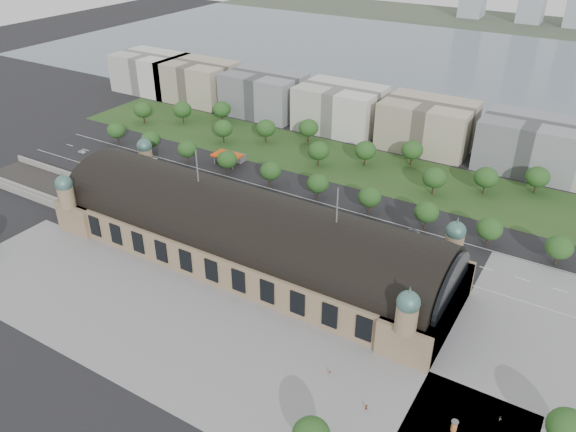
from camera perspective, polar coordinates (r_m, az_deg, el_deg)
The scene contains 58 objects.
ground at distance 204.21m, azimuth -4.17°, elevation -4.23°, with size 900.00×900.00×0.00m, color black.
station at distance 198.66m, azimuth -4.28°, elevation -1.77°, with size 150.00×48.40×44.30m.
track_cutting at distance 274.08m, azimuth -23.68°, elevation 2.71°, with size 70.00×24.00×3.10m.
plaza_south at distance 172.37m, azimuth -9.95°, elevation -12.16°, with size 190.00×48.00×0.12m, color gray.
plaza_east at distance 177.88m, azimuth 25.05°, elevation -13.53°, with size 56.00×100.00×0.12m, color gray.
road_slab at distance 240.71m, azimuth -2.90°, elevation 1.48°, with size 260.00×26.00×0.10m, color black.
grass_belt at distance 281.05m, azimuth 4.24°, elevation 5.77°, with size 300.00×45.00×0.10m, color #26481D.
petrol_station at distance 277.23m, azimuth -5.61°, elevation 6.02°, with size 14.00×13.00×5.05m.
lake at distance 460.34m, azimuth 18.26°, elevation 14.00°, with size 700.00×320.00×0.08m, color slate.
far_shore at distance 652.50m, azimuth 23.07°, elevation 17.50°, with size 700.00×120.00×0.14m, color #44513D.
office_0 at distance 395.16m, azimuth -13.73°, elevation 14.00°, with size 45.00×32.00×24.00m, color silver.
office_1 at distance 368.95m, azimuth -9.11°, elevation 13.36°, with size 45.00×32.00×24.00m, color #B3A78C.
office_2 at distance 339.98m, azimuth -2.43°, elevation 12.29°, with size 45.00×32.00×24.00m, color gray.
office_3 at distance 316.31m, azimuth 5.29°, elevation 10.84°, with size 45.00×32.00×24.00m, color silver.
office_4 at distance 299.20m, azimuth 13.97°, elevation 8.96°, with size 45.00×32.00×24.00m, color #B3A78C.
office_5 at distance 289.80m, azimuth 23.35°, elevation 6.68°, with size 45.00×32.00×24.00m, color gray.
tree_row_0 at distance 309.57m, azimuth -17.05°, elevation 8.32°, with size 9.60×9.60×11.52m.
tree_row_1 at distance 292.98m, azimuth -13.81°, elevation 7.57°, with size 9.60×9.60×11.52m.
tree_row_2 at distance 277.46m, azimuth -10.20°, elevation 6.71°, with size 9.60×9.60×11.52m.
tree_row_3 at distance 263.23m, azimuth -6.20°, elevation 5.72°, with size 9.60×9.60×11.52m.
tree_row_4 at distance 250.49m, azimuth -1.79°, elevation 4.59°, with size 9.60×9.60×11.52m.
tree_row_5 at distance 239.48m, azimuth 3.05°, elevation 3.32°, with size 9.60×9.60×11.52m.
tree_row_6 at distance 230.46m, azimuth 8.29°, elevation 1.91°, with size 9.60×9.60×11.52m.
tree_row_7 at distance 223.66m, azimuth 13.90°, elevation 0.38°, with size 9.60×9.60×11.52m.
tree_row_8 at distance 219.29m, azimuth 19.80°, elevation -1.23°, with size 9.60×9.60×11.52m.
tree_row_9 at distance 217.49m, azimuth 25.86°, elevation -2.87°, with size 9.60×9.60×11.52m.
tree_belt_0 at distance 335.39m, azimuth -14.54°, elevation 10.42°, with size 10.40×10.40×12.48m.
tree_belt_1 at distance 330.92m, azimuth -10.69°, elevation 10.59°, with size 10.40×10.40×12.48m.
tree_belt_2 at distance 327.93m, azimuth -6.75°, elevation 10.72°, with size 10.40×10.40×12.48m.
tree_belt_3 at distance 299.12m, azimuth -6.62°, elevation 8.83°, with size 10.40×10.40×12.48m.
tree_belt_4 at distance 297.76m, azimuth -2.26°, elevation 8.91°, with size 10.40×10.40×12.48m.
tree_belt_5 at distance 298.10m, azimuth 2.11°, elevation 8.94°, with size 10.40×10.40×12.48m.
tree_belt_6 at distance 270.12m, azimuth 3.13°, elevation 6.64°, with size 10.40×10.40×12.48m.
tree_belt_7 at distance 272.61m, azimuth 7.87°, elevation 6.62°, with size 10.40×10.40×12.48m.
tree_belt_8 at distance 276.91m, azimuth 12.50°, elevation 6.56°, with size 10.40×10.40×12.48m.
tree_belt_9 at distance 250.90m, azimuth 14.65°, elevation 3.78°, with size 10.40×10.40×12.48m.
tree_belt_10 at distance 257.82m, azimuth 19.48°, elevation 3.72°, with size 10.40×10.40×12.48m.
tree_belt_11 at distance 266.46m, azimuth 24.03°, elevation 3.64°, with size 10.40×10.40×12.48m.
tree_plaza_ne at distance 152.39m, azimuth 26.61°, elevation -18.70°, with size 10.00×10.00×11.69m.
traffic_car_0 at distance 305.76m, azimuth -20.20°, elevation 6.17°, with size 1.93×4.79×1.63m, color white.
traffic_car_1 at distance 272.90m, azimuth -11.01°, elevation 4.66°, with size 1.35×3.87×1.27m, color gray.
traffic_car_2 at distance 263.70m, azimuth -11.89°, elevation 3.65°, with size 2.14×4.63×1.29m, color black.
traffic_car_4 at distance 222.20m, azimuth 2.46°, elevation -0.92°, with size 1.50×3.73×1.27m, color #182044.
traffic_car_5 at distance 223.04m, azimuth 12.66°, elevation -1.53°, with size 1.57×4.49×1.48m, color #525359.
parked_car_0 at distance 267.27m, azimuth -15.26°, elevation 3.61°, with size 1.65×4.72×1.56m, color black.
parked_car_1 at distance 257.08m, azimuth -12.81°, elevation 2.85°, with size 2.37×5.15×1.43m, color maroon.
parked_car_2 at distance 252.83m, azimuth -12.59°, elevation 2.42°, with size 2.23×5.48×1.59m, color #172143.
parked_car_3 at distance 257.57m, azimuth -13.43°, elevation 2.85°, with size 1.93×4.80×1.64m, color #4F5356.
parked_car_4 at distance 246.18m, azimuth -11.16°, elevation 1.78°, with size 1.50×4.30×1.42m, color silver.
parked_car_5 at distance 239.93m, azimuth -9.30°, elevation 1.19°, with size 2.45×5.32×1.48m, color gray.
parked_car_6 at distance 239.40m, azimuth -8.98°, elevation 1.17°, with size 2.24×5.52×1.60m, color black.
bus_west at distance 227.87m, azimuth -2.73°, elevation 0.23°, with size 2.90×12.38×3.45m, color red.
bus_mid at distance 221.44m, azimuth 0.24°, elevation -0.70°, with size 2.78×11.87×3.31m, color beige.
bus_east at distance 214.02m, azimuth 7.59°, elevation -2.12°, with size 3.04×13.00×3.62m, color beige.
advertising_column at distance 151.30m, azimuth 16.53°, elevation -19.77°, with size 1.76×1.76×3.33m.
pedestrian_0 at distance 158.96m, azimuth 4.28°, elevation -15.68°, with size 0.85×0.49×1.73m, color gray.
pedestrian_1 at distance 151.85m, azimuth 7.96°, elevation -18.71°, with size 0.67×0.44×1.83m, color gray.
pedestrian_2 at distance 157.45m, azimuth 20.76°, elevation -18.70°, with size 0.85×0.49×1.74m, color gray.
Camera 1 is at (100.34, -136.59, 113.91)m, focal length 35.00 mm.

